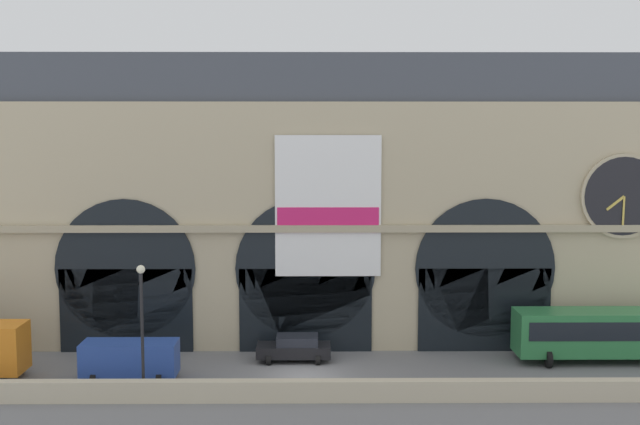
# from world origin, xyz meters

# --- Properties ---
(ground_plane) EXTENTS (200.00, 200.00, 0.00)m
(ground_plane) POSITION_xyz_m (0.00, 0.00, 0.00)
(ground_plane) COLOR slate
(quay_parapet_wall) EXTENTS (90.00, 0.70, 1.10)m
(quay_parapet_wall) POSITION_xyz_m (0.00, -4.27, 0.55)
(quay_parapet_wall) COLOR beige
(quay_parapet_wall) RESTS_ON ground
(station_building) EXTENTS (46.67, 6.14, 18.47)m
(station_building) POSITION_xyz_m (0.03, 7.86, 9.03)
(station_building) COLOR #BCAD8C
(station_building) RESTS_ON ground
(van_midwest) EXTENTS (5.20, 2.48, 2.20)m
(van_midwest) POSITION_xyz_m (-9.60, -0.87, 1.25)
(van_midwest) COLOR #28479E
(van_midwest) RESTS_ON ground
(car_center) EXTENTS (4.40, 2.22, 1.55)m
(car_center) POSITION_xyz_m (-0.64, 2.85, 0.80)
(car_center) COLOR black
(car_center) RESTS_ON ground
(bus_east) EXTENTS (11.00, 3.25, 3.10)m
(bus_east) POSITION_xyz_m (18.00, 2.52, 1.78)
(bus_east) COLOR #2D7A42
(bus_east) RESTS_ON ground
(street_lamp_quayside) EXTENTS (0.44, 0.44, 6.90)m
(street_lamp_quayside) POSITION_xyz_m (-8.32, -3.47, 4.41)
(street_lamp_quayside) COLOR black
(street_lamp_quayside) RESTS_ON ground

